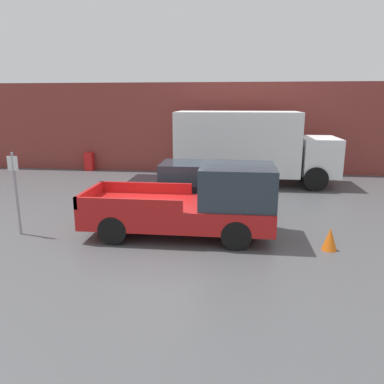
{
  "coord_description": "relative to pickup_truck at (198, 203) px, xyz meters",
  "views": [
    {
      "loc": [
        2.22,
        -10.05,
        3.71
      ],
      "look_at": [
        0.93,
        0.91,
        1.01
      ],
      "focal_mm": 35.0,
      "sensor_mm": 36.0,
      "label": 1
    }
  ],
  "objects": [
    {
      "name": "pickup_truck",
      "position": [
        0.0,
        0.0,
        0.0
      ],
      "size": [
        5.22,
        2.07,
        2.03
      ],
      "color": "red",
      "rests_on": "ground"
    },
    {
      "name": "delivery_truck",
      "position": [
        1.55,
        7.12,
        0.81
      ],
      "size": [
        7.13,
        2.62,
        3.25
      ],
      "color": "white",
      "rests_on": "ground"
    },
    {
      "name": "car",
      "position": [
        -0.4,
        2.61,
        -0.12
      ],
      "size": [
        4.47,
        1.91,
        1.65
      ],
      "color": "black",
      "rests_on": "ground"
    },
    {
      "name": "ground_plane",
      "position": [
        -1.22,
        0.09,
        -0.95
      ],
      "size": [
        60.0,
        60.0,
        0.0
      ],
      "primitive_type": "plane",
      "color": "#4C4C4F"
    },
    {
      "name": "parking_sign",
      "position": [
        -5.06,
        -0.48,
        0.38
      ],
      "size": [
        0.3,
        0.07,
        2.35
      ],
      "color": "gray",
      "rests_on": "ground"
    },
    {
      "name": "newspaper_box",
      "position": [
        -6.94,
        9.48,
        -0.46
      ],
      "size": [
        0.45,
        0.4,
        0.97
      ],
      "color": "red",
      "rests_on": "ground"
    },
    {
      "name": "traffic_cone",
      "position": [
        3.44,
        -0.66,
        -0.65
      ],
      "size": [
        0.38,
        0.38,
        0.59
      ],
      "color": "orange",
      "rests_on": "ground"
    },
    {
      "name": "building_wall",
      "position": [
        -1.22,
        9.8,
        1.37
      ],
      "size": [
        28.0,
        0.15,
        4.64
      ],
      "color": "brown",
      "rests_on": "ground"
    }
  ]
}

